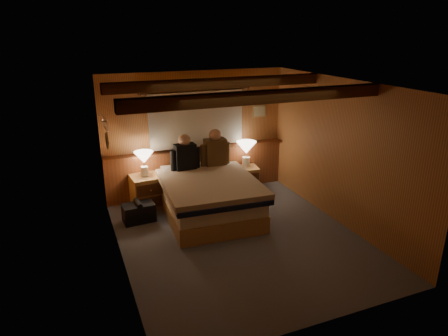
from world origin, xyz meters
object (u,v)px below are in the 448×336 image
person_left (185,155)px  duffel_bag (139,212)px  nightstand_left (147,191)px  nightstand_right (246,179)px  lamp_left (144,159)px  person_right (215,150)px  bed (209,197)px  lamp_right (246,149)px

person_left → duffel_bag: size_ratio=1.24×
nightstand_left → nightstand_right: nightstand_left is taller
nightstand_left → lamp_left: lamp_left is taller
duffel_bag → person_right: bearing=12.1°
nightstand_left → nightstand_right: bearing=-3.2°
nightstand_left → nightstand_right: 2.02m
nightstand_left → person_right: person_right is taller
person_right → nightstand_left: bearing=176.2°
bed → person_left: person_left is taller
lamp_right → nightstand_right: bearing=-105.3°
nightstand_right → duffel_bag: 2.37m
person_left → duffel_bag: 1.33m
duffel_bag → person_left: bearing=19.4°
lamp_left → duffel_bag: (-0.25, -0.57, -0.76)m
nightstand_right → lamp_right: (0.01, 0.05, 0.61)m
lamp_left → lamp_right: 2.06m
bed → lamp_right: lamp_right is taller
lamp_right → person_right: bearing=-166.4°
lamp_right → nightstand_left: bearing=-177.3°
lamp_right → person_left: size_ratio=0.76×
nightstand_right → lamp_left: size_ratio=1.11×
nightstand_left → lamp_right: lamp_right is taller
person_left → person_right: person_right is taller
person_left → duffel_bag: person_left is taller
lamp_right → duffel_bag: lamp_right is taller
bed → person_right: size_ratio=2.94×
nightstand_left → lamp_right: (2.04, 0.10, 0.56)m
lamp_left → duffel_bag: bearing=-114.0°
nightstand_left → duffel_bag: nightstand_left is taller
nightstand_right → lamp_left: bearing=-171.8°
lamp_right → lamp_left: bearing=-178.3°
duffel_bag → nightstand_right: bearing=10.1°
lamp_left → person_right: (1.32, -0.11, 0.05)m
person_left → person_right: size_ratio=0.95×
duffel_bag → lamp_right: bearing=11.3°
person_left → nightstand_left: bearing=169.1°
lamp_left → person_right: 1.33m
person_left → bed: bearing=-73.9°
lamp_left → person_left: bearing=-11.4°
bed → nightstand_left: bearing=143.9°
bed → person_right: (0.39, 0.69, 0.61)m
nightstand_left → person_right: (1.31, -0.08, 0.67)m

